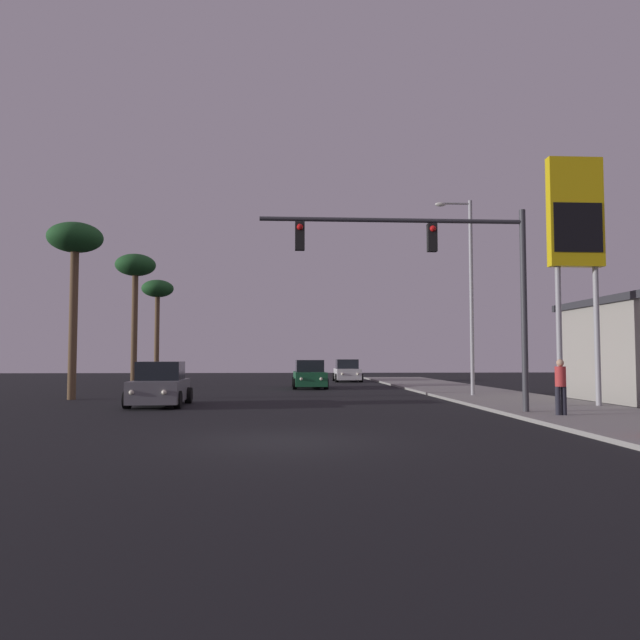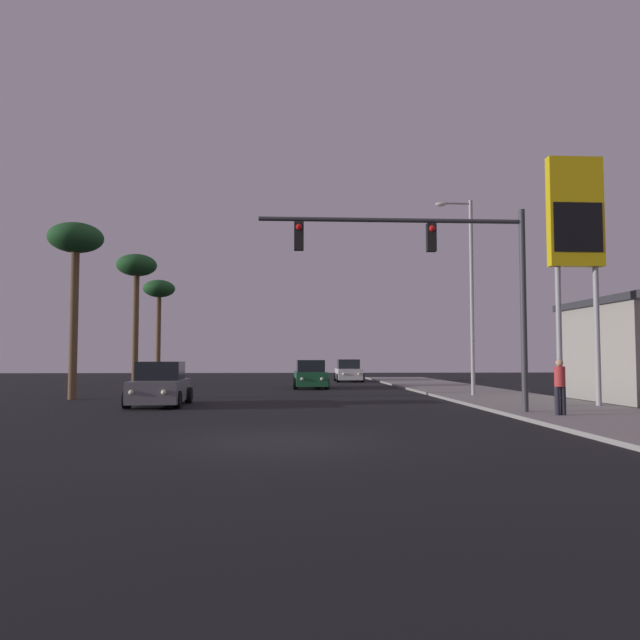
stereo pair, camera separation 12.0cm
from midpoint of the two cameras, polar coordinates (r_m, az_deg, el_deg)
The scene contains 12 objects.
ground_plane at distance 14.03m, azimuth -3.59°, elevation -10.98°, with size 120.00×120.00×0.00m, color black.
sidewalk_right at distance 25.78m, azimuth 18.28°, elevation -7.23°, with size 5.00×60.00×0.12m.
car_green at distance 37.20m, azimuth -1.06°, elevation -5.09°, with size 2.04×4.33×1.68m.
car_grey at distance 24.65m, azimuth -14.55°, elevation -5.84°, with size 2.04×4.34×1.68m.
car_white at distance 47.54m, azimuth 2.42°, elevation -4.73°, with size 2.04×4.33×1.68m.
traffic_light_mast at distance 20.39m, azimuth 11.28°, elevation 4.95°, with size 8.58×0.36×6.50m.
street_lamp at distance 29.53m, azimuth 13.31°, elevation 3.03°, with size 1.74×0.24×9.00m.
gas_station_sign at distance 24.67m, azimuth 22.19°, elevation 7.98°, with size 2.00×0.42×9.00m.
pedestrian_on_sidewalk at distance 20.10m, azimuth 20.98°, elevation -5.51°, with size 0.34×0.32×1.67m.
palm_tree_near at distance 29.81m, azimuth -21.60°, elevation 6.29°, with size 2.40×2.40×7.80m.
palm_tree_mid at distance 39.29m, azimuth -16.61°, elevation 4.24°, with size 2.40×2.40×8.06m.
palm_tree_far at distance 49.10m, azimuth -14.70°, elevation 2.36°, with size 2.40×2.40×7.74m.
Camera 1 is at (-0.03, -13.91, 1.85)m, focal length 35.00 mm.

